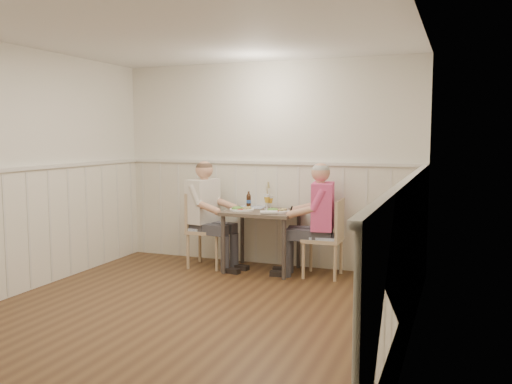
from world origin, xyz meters
TOP-DOWN VIEW (x-y plane):
  - ground_plane at (0.00, 0.00)m, footprint 4.50×4.50m
  - room_shell at (0.00, 0.00)m, footprint 4.04×4.54m
  - wainscot at (0.00, 0.69)m, footprint 4.00×4.49m
  - dining_table at (0.08, 1.84)m, footprint 0.87×0.70m
  - chair_right at (0.90, 1.85)m, footprint 0.45×0.45m
  - chair_left at (-0.70, 1.80)m, footprint 0.48×0.48m
  - man_in_pink at (0.80, 1.83)m, footprint 0.68×0.48m
  - diner_cream at (-0.66, 1.78)m, footprint 0.69×0.49m
  - plate_man at (0.29, 1.78)m, footprint 0.30×0.30m
  - plate_diner at (-0.17, 1.76)m, footprint 0.30×0.30m
  - beer_glass_a at (0.12, 2.03)m, footprint 0.07×0.07m
  - beer_glass_b at (0.10, 1.98)m, footprint 0.08×0.08m
  - beer_bottle at (-0.17, 2.04)m, footprint 0.06×0.06m
  - rolled_napkin at (0.26, 1.59)m, footprint 0.20×0.12m
  - grass_vase at (0.03, 2.15)m, footprint 0.04×0.04m
  - gingham_mat at (-0.15, 2.08)m, footprint 0.35×0.29m

SIDE VIEW (x-z plane):
  - ground_plane at x=0.00m, z-range 0.00..0.00m
  - chair_right at x=0.90m, z-range 0.04..0.96m
  - chair_left at x=-0.70m, z-range 0.04..0.99m
  - diner_cream at x=-0.66m, z-range -0.11..1.26m
  - man_in_pink at x=0.80m, z-range -0.11..1.26m
  - dining_table at x=0.08m, z-range 0.27..1.02m
  - wainscot at x=0.00m, z-range 0.02..1.36m
  - gingham_mat at x=-0.15m, z-range 0.75..0.76m
  - rolled_napkin at x=0.26m, z-range 0.75..0.79m
  - plate_man at x=0.29m, z-range 0.74..0.81m
  - plate_diner at x=-0.17m, z-range 0.74..0.81m
  - beer_bottle at x=-0.17m, z-range 0.74..0.95m
  - beer_glass_a at x=0.12m, z-range 0.78..0.94m
  - beer_glass_b at x=0.10m, z-range 0.78..0.97m
  - grass_vase at x=0.03m, z-range 0.73..1.08m
  - room_shell at x=0.00m, z-range 0.22..2.82m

